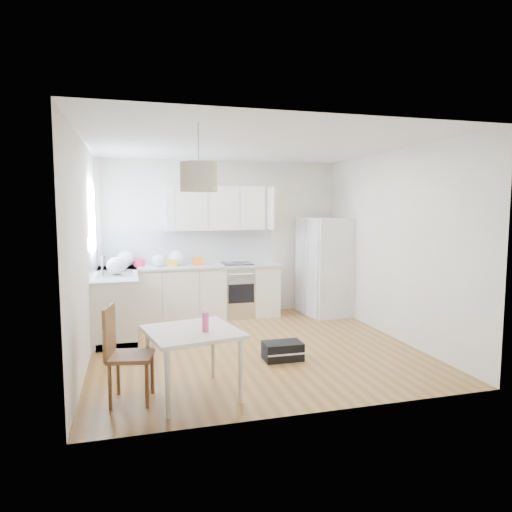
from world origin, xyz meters
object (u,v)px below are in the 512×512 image
at_px(refrigerator, 326,266).
at_px(dining_table, 192,337).
at_px(gym_bag, 283,351).
at_px(dining_chair, 131,354).

distance_m(refrigerator, dining_table, 4.04).
relative_size(refrigerator, gym_bag, 3.61).
height_order(refrigerator, dining_table, refrigerator).
relative_size(dining_chair, gym_bag, 2.00).
xyz_separation_m(dining_chair, gym_bag, (1.81, 0.78, -0.37)).
xyz_separation_m(refrigerator, gym_bag, (-1.52, -2.13, -0.75)).
distance_m(dining_table, dining_chair, 0.60).
relative_size(refrigerator, dining_chair, 1.80).
height_order(refrigerator, dining_chair, refrigerator).
height_order(dining_table, dining_chair, dining_chair).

